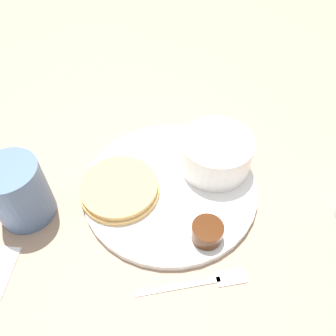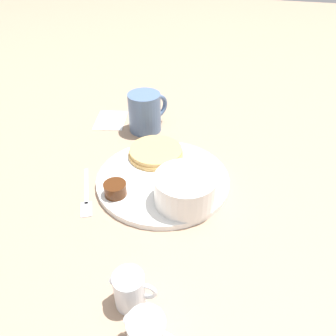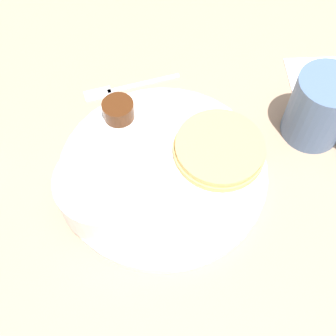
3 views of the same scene
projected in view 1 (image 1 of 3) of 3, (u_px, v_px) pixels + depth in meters
ground_plane at (170, 189)px, 0.52m from camera, size 4.00×4.00×0.00m
plate at (170, 187)px, 0.51m from camera, size 0.27×0.27×0.01m
pancake_stack at (119, 188)px, 0.49m from camera, size 0.12×0.12×0.02m
bowl at (216, 152)px, 0.51m from camera, size 0.11×0.11×0.06m
syrup_cup at (207, 232)px, 0.44m from camera, size 0.04×0.04×0.03m
butter_ramekin at (229, 161)px, 0.52m from camera, size 0.05×0.05×0.04m
coffee_mug at (18, 191)px, 0.46m from camera, size 0.11×0.08×0.10m
fork at (205, 282)px, 0.42m from camera, size 0.14×0.08×0.00m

